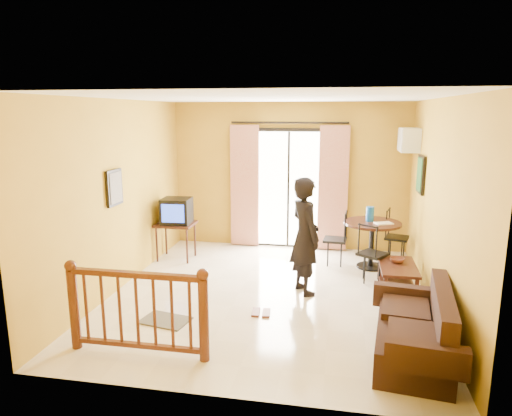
% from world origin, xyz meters
% --- Properties ---
extents(ground, '(5.00, 5.00, 0.00)m').
position_xyz_m(ground, '(0.00, 0.00, 0.00)').
color(ground, beige).
rests_on(ground, ground).
extents(room_shell, '(5.00, 5.00, 5.00)m').
position_xyz_m(room_shell, '(0.00, 0.00, 1.70)').
color(room_shell, white).
rests_on(room_shell, ground).
extents(balcony_door, '(2.25, 0.14, 2.46)m').
position_xyz_m(balcony_door, '(0.00, 2.43, 1.19)').
color(balcony_door, black).
rests_on(balcony_door, ground).
extents(tv_table, '(0.67, 0.56, 0.67)m').
position_xyz_m(tv_table, '(-1.90, 1.35, 0.59)').
color(tv_table, black).
rests_on(tv_table, ground).
extents(television, '(0.53, 0.49, 0.45)m').
position_xyz_m(television, '(-1.87, 1.34, 0.89)').
color(television, black).
rests_on(television, tv_table).
extents(picture_left, '(0.05, 0.42, 0.52)m').
position_xyz_m(picture_left, '(-2.22, -0.20, 1.55)').
color(picture_left, black).
rests_on(picture_left, room_shell).
extents(dining_table, '(0.96, 0.96, 0.80)m').
position_xyz_m(dining_table, '(1.54, 1.50, 0.64)').
color(dining_table, black).
rests_on(dining_table, ground).
extents(water_jug, '(0.13, 0.13, 0.25)m').
position_xyz_m(water_jug, '(1.49, 1.56, 0.92)').
color(water_jug, '#124FAA').
rests_on(water_jug, dining_table).
extents(serving_tray, '(0.33, 0.27, 0.02)m').
position_xyz_m(serving_tray, '(1.70, 1.40, 0.81)').
color(serving_tray, white).
rests_on(serving_tray, dining_table).
extents(dining_chairs, '(1.53, 1.57, 0.95)m').
position_xyz_m(dining_chairs, '(1.47, 1.39, 0.00)').
color(dining_chairs, black).
rests_on(dining_chairs, ground).
extents(air_conditioner, '(0.31, 0.60, 0.40)m').
position_xyz_m(air_conditioner, '(2.09, 1.95, 2.15)').
color(air_conditioner, white).
rests_on(air_conditioner, room_shell).
extents(botanical_print, '(0.05, 0.50, 0.60)m').
position_xyz_m(botanical_print, '(2.22, 1.30, 1.65)').
color(botanical_print, black).
rests_on(botanical_print, room_shell).
extents(coffee_table, '(0.52, 0.94, 0.42)m').
position_xyz_m(coffee_table, '(1.85, 0.44, 0.28)').
color(coffee_table, black).
rests_on(coffee_table, ground).
extents(bowl, '(0.24, 0.24, 0.06)m').
position_xyz_m(bowl, '(1.85, 0.58, 0.45)').
color(bowl, '#582A1E').
rests_on(bowl, coffee_table).
extents(sofa, '(0.93, 1.70, 0.77)m').
position_xyz_m(sofa, '(1.85, -1.42, 0.29)').
color(sofa, black).
rests_on(sofa, ground).
extents(standing_person, '(0.67, 0.75, 1.72)m').
position_xyz_m(standing_person, '(0.50, 0.20, 0.86)').
color(standing_person, black).
rests_on(standing_person, ground).
extents(stair_balustrade, '(1.63, 0.13, 1.04)m').
position_xyz_m(stair_balustrade, '(-1.15, -1.90, 0.56)').
color(stair_balustrade, '#471E0F').
rests_on(stair_balustrade, ground).
extents(doormat, '(0.67, 0.51, 0.02)m').
position_xyz_m(doormat, '(-1.17, -1.09, 0.01)').
color(doormat, '#4F4B3F').
rests_on(doormat, ground).
extents(sandals, '(0.26, 0.26, 0.03)m').
position_xyz_m(sandals, '(0.00, -0.66, 0.01)').
color(sandals, '#582A1E').
rests_on(sandals, ground).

